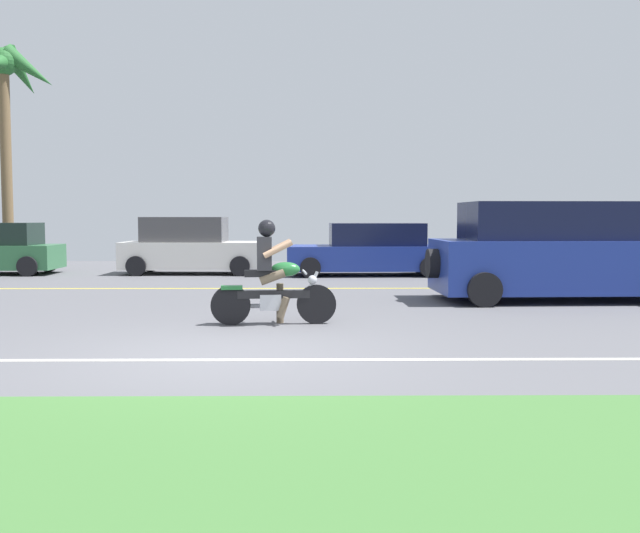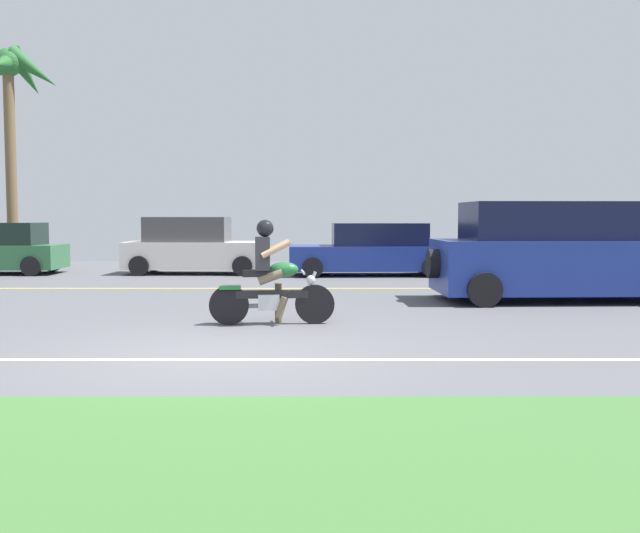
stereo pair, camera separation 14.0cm
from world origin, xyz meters
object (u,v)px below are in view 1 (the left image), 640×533
(suv_nearby, at_px, (555,253))
(parked_car_1, at_px, (191,248))
(motorcyclist, at_px, (273,280))
(palm_tree_0, at_px, (4,83))
(parked_car_2, at_px, (370,251))
(parked_car_3, at_px, (557,246))

(suv_nearby, height_order, parked_car_1, suv_nearby)
(motorcyclist, relative_size, palm_tree_0, 0.27)
(suv_nearby, height_order, parked_car_2, suv_nearby)
(parked_car_3, bearing_deg, motorcyclist, -126.91)
(suv_nearby, height_order, palm_tree_0, palm_tree_0)
(parked_car_3, distance_m, palm_tree_0, 18.19)
(parked_car_1, xyz_separation_m, parked_car_2, (5.14, -0.55, -0.07))
(suv_nearby, relative_size, parked_car_1, 1.23)
(motorcyclist, height_order, parked_car_1, parked_car_1)
(parked_car_2, relative_size, palm_tree_0, 0.63)
(motorcyclist, xyz_separation_m, palm_tree_0, (-9.28, 12.36, 5.25))
(suv_nearby, distance_m, parked_car_3, 8.15)
(suv_nearby, bearing_deg, palm_tree_0, 147.67)
(parked_car_3, height_order, palm_tree_0, palm_tree_0)
(parked_car_2, height_order, palm_tree_0, palm_tree_0)
(suv_nearby, relative_size, palm_tree_0, 0.69)
(parked_car_2, bearing_deg, parked_car_3, 15.41)
(parked_car_2, bearing_deg, motorcyclist, -103.70)
(parked_car_1, distance_m, parked_car_3, 11.04)
(parked_car_1, relative_size, parked_car_2, 0.89)
(motorcyclist, xyz_separation_m, parked_car_2, (2.23, 9.15, 0.01))
(parked_car_1, xyz_separation_m, palm_tree_0, (-6.38, 2.66, 5.16))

